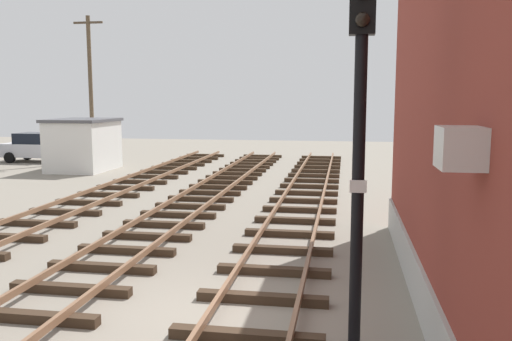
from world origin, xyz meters
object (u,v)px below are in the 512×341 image
Objects in this scene: control_hut at (83,144)px; utility_pole_far at (91,87)px; parked_car_white at (38,147)px; signal_mast at (360,113)px.

control_hut is 5.00m from utility_pole_far.
utility_pole_far is at bearing 8.23° from parked_car_white.
signal_mast is 1.53× the size of control_hut.
utility_pole_far reaches higher than signal_mast.
utility_pole_far is at bearing 109.17° from control_hut.
parked_car_white is (-18.67, 22.04, -2.72)m from signal_mast.
control_hut is 0.44× the size of utility_pole_far.
signal_mast reaches higher than control_hut.
utility_pole_far reaches higher than control_hut.
signal_mast reaches higher than parked_car_white.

